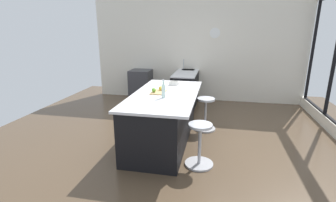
{
  "coord_description": "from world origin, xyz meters",
  "views": [
    {
      "loc": [
        4.39,
        0.67,
        2.04
      ],
      "look_at": [
        0.17,
        -0.19,
        0.79
      ],
      "focal_mm": 26.77,
      "sensor_mm": 36.0,
      "label": 1
    }
  ],
  "objects_px": {
    "oven_range": "(141,85)",
    "water_bottle": "(163,91)",
    "apple_green": "(154,90)",
    "apple_yellow": "(161,88)",
    "kitchen_island": "(163,117)",
    "stool_by_window": "(205,115)",
    "cutting_board": "(159,92)",
    "fruit_bowl": "(174,83)",
    "stool_middle": "(200,146)"
  },
  "relations": [
    {
      "from": "cutting_board",
      "to": "apple_green",
      "type": "height_order",
      "value": "apple_green"
    },
    {
      "from": "water_bottle",
      "to": "apple_green",
      "type": "bearing_deg",
      "value": -138.08
    },
    {
      "from": "oven_range",
      "to": "cutting_board",
      "type": "height_order",
      "value": "cutting_board"
    },
    {
      "from": "fruit_bowl",
      "to": "oven_range",
      "type": "bearing_deg",
      "value": -146.11
    },
    {
      "from": "stool_middle",
      "to": "water_bottle",
      "type": "relative_size",
      "value": 2.16
    },
    {
      "from": "apple_green",
      "to": "stool_middle",
      "type": "bearing_deg",
      "value": 52.06
    },
    {
      "from": "kitchen_island",
      "to": "water_bottle",
      "type": "xyz_separation_m",
      "value": [
        0.29,
        0.08,
        0.58
      ]
    },
    {
      "from": "apple_green",
      "to": "apple_yellow",
      "type": "distance_m",
      "value": 0.19
    },
    {
      "from": "apple_yellow",
      "to": "oven_range",
      "type": "bearing_deg",
      "value": -154.96
    },
    {
      "from": "apple_yellow",
      "to": "cutting_board",
      "type": "bearing_deg",
      "value": -10.03
    },
    {
      "from": "oven_range",
      "to": "water_bottle",
      "type": "relative_size",
      "value": 2.78
    },
    {
      "from": "water_bottle",
      "to": "fruit_bowl",
      "type": "distance_m",
      "value": 1.01
    },
    {
      "from": "oven_range",
      "to": "water_bottle",
      "type": "xyz_separation_m",
      "value": [
        3.03,
        1.36,
        0.61
      ]
    },
    {
      "from": "cutting_board",
      "to": "apple_yellow",
      "type": "xyz_separation_m",
      "value": [
        -0.1,
        0.02,
        0.05
      ]
    },
    {
      "from": "apple_green",
      "to": "stool_by_window",
      "type": "bearing_deg",
      "value": 130.56
    },
    {
      "from": "cutting_board",
      "to": "water_bottle",
      "type": "xyz_separation_m",
      "value": [
        0.32,
        0.16,
        0.11
      ]
    },
    {
      "from": "stool_by_window",
      "to": "apple_green",
      "type": "height_order",
      "value": "apple_green"
    },
    {
      "from": "kitchen_island",
      "to": "fruit_bowl",
      "type": "distance_m",
      "value": 0.87
    },
    {
      "from": "apple_yellow",
      "to": "water_bottle",
      "type": "xyz_separation_m",
      "value": [
        0.43,
        0.15,
        0.07
      ]
    },
    {
      "from": "apple_green",
      "to": "fruit_bowl",
      "type": "xyz_separation_m",
      "value": [
        -0.74,
        0.23,
        -0.02
      ]
    },
    {
      "from": "kitchen_island",
      "to": "apple_green",
      "type": "relative_size",
      "value": 30.14
    },
    {
      "from": "kitchen_island",
      "to": "apple_green",
      "type": "distance_m",
      "value": 0.54
    },
    {
      "from": "kitchen_island",
      "to": "stool_middle",
      "type": "xyz_separation_m",
      "value": [
        0.73,
        0.74,
        -0.15
      ]
    },
    {
      "from": "cutting_board",
      "to": "stool_middle",
      "type": "bearing_deg",
      "value": 47.33
    },
    {
      "from": "kitchen_island",
      "to": "stool_middle",
      "type": "height_order",
      "value": "kitchen_island"
    },
    {
      "from": "kitchen_island",
      "to": "oven_range",
      "type": "bearing_deg",
      "value": -154.88
    },
    {
      "from": "apple_green",
      "to": "water_bottle",
      "type": "distance_m",
      "value": 0.36
    },
    {
      "from": "apple_green",
      "to": "fruit_bowl",
      "type": "relative_size",
      "value": 0.37
    },
    {
      "from": "apple_green",
      "to": "fruit_bowl",
      "type": "height_order",
      "value": "apple_green"
    },
    {
      "from": "apple_yellow",
      "to": "stool_by_window",
      "type": "bearing_deg",
      "value": 126.69
    },
    {
      "from": "stool_middle",
      "to": "stool_by_window",
      "type": "bearing_deg",
      "value": 180.0
    },
    {
      "from": "kitchen_island",
      "to": "apple_yellow",
      "type": "bearing_deg",
      "value": -153.38
    },
    {
      "from": "stool_by_window",
      "to": "apple_green",
      "type": "xyz_separation_m",
      "value": [
        0.76,
        -0.89,
        0.67
      ]
    },
    {
      "from": "apple_green",
      "to": "apple_yellow",
      "type": "height_order",
      "value": "apple_green"
    },
    {
      "from": "stool_middle",
      "to": "fruit_bowl",
      "type": "xyz_separation_m",
      "value": [
        -1.44,
        -0.66,
        0.65
      ]
    },
    {
      "from": "cutting_board",
      "to": "water_bottle",
      "type": "relative_size",
      "value": 1.15
    },
    {
      "from": "kitchen_island",
      "to": "stool_by_window",
      "type": "bearing_deg",
      "value": 134.64
    },
    {
      "from": "kitchen_island",
      "to": "water_bottle",
      "type": "height_order",
      "value": "water_bottle"
    },
    {
      "from": "cutting_board",
      "to": "fruit_bowl",
      "type": "height_order",
      "value": "fruit_bowl"
    },
    {
      "from": "stool_middle",
      "to": "water_bottle",
      "type": "distance_m",
      "value": 1.07
    },
    {
      "from": "oven_range",
      "to": "kitchen_island",
      "type": "xyz_separation_m",
      "value": [
        2.74,
        1.28,
        0.03
      ]
    },
    {
      "from": "oven_range",
      "to": "stool_by_window",
      "type": "height_order",
      "value": "oven_range"
    },
    {
      "from": "stool_middle",
      "to": "apple_yellow",
      "type": "relative_size",
      "value": 9.01
    },
    {
      "from": "oven_range",
      "to": "fruit_bowl",
      "type": "distance_m",
      "value": 2.5
    },
    {
      "from": "apple_green",
      "to": "fruit_bowl",
      "type": "bearing_deg",
      "value": 162.77
    },
    {
      "from": "kitchen_island",
      "to": "apple_green",
      "type": "bearing_deg",
      "value": -77.47
    },
    {
      "from": "stool_by_window",
      "to": "water_bottle",
      "type": "xyz_separation_m",
      "value": [
        1.02,
        -0.66,
        0.73
      ]
    },
    {
      "from": "stool_by_window",
      "to": "cutting_board",
      "type": "relative_size",
      "value": 1.88
    },
    {
      "from": "oven_range",
      "to": "water_bottle",
      "type": "height_order",
      "value": "water_bottle"
    },
    {
      "from": "stool_by_window",
      "to": "cutting_board",
      "type": "height_order",
      "value": "cutting_board"
    }
  ]
}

